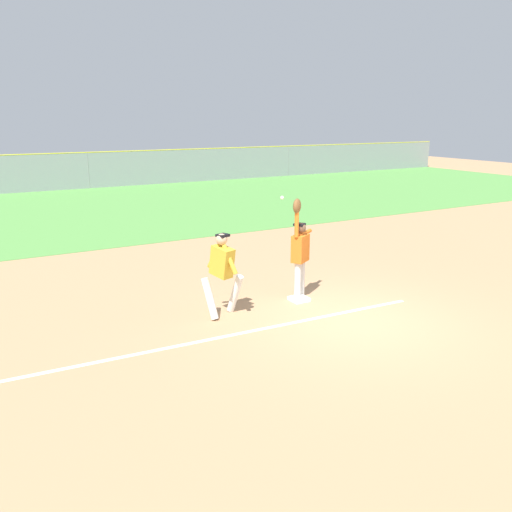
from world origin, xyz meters
name	(u,v)px	position (x,y,z in m)	size (l,w,h in m)	color
ground_plane	(351,320)	(0.00, 0.00, 0.00)	(72.29, 72.29, 0.00)	tan
outfield_grass	(127,207)	(0.00, 15.71, 0.01)	(53.56, 14.79, 0.01)	#549342
chalk_foul_line	(134,355)	(-4.26, 0.58, 0.00)	(12.00, 0.10, 0.01)	white
first_base	(299,299)	(-0.26, 1.48, 0.04)	(0.38, 0.38, 0.08)	white
fielder	(300,250)	(-0.16, 1.63, 1.12)	(0.82, 0.57, 2.28)	silver
runner	(222,269)	(-2.12, 1.49, 1.00)	(0.86, 0.83, 1.72)	white
baseball	(282,198)	(-0.73, 1.48, 2.33)	(0.07, 0.07, 0.07)	white
outfield_fence	(88,170)	(0.00, 23.11, 1.02)	(53.64, 0.08, 2.04)	#93999E
parked_car_white	(18,174)	(-3.34, 26.32, 0.67)	(4.55, 2.42, 1.25)	white
parked_car_red	(98,171)	(1.18, 25.99, 0.67)	(4.46, 2.24, 1.25)	#B21E1E
parked_car_black	(162,168)	(5.40, 26.14, 0.67)	(4.53, 2.39, 1.25)	black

